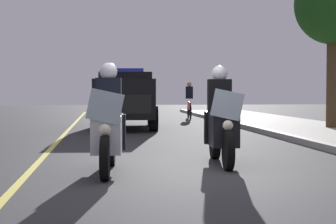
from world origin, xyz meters
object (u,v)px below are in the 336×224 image
police_motorcycle_lead_right (221,124)px  tree_far_back (333,5)px  police_suv (126,97)px  police_motorcycle_lead_left (108,128)px  cyclist_background (189,100)px

police_motorcycle_lead_right → tree_far_back: tree_far_back is taller
police_motorcycle_lead_right → tree_far_back: size_ratio=0.40×
police_motorcycle_lead_right → police_suv: bearing=-172.1°
tree_far_back → police_motorcycle_lead_left: bearing=-41.9°
cyclist_background → police_suv: bearing=-28.3°
police_motorcycle_lead_right → police_motorcycle_lead_left: bearing=-69.4°
police_motorcycle_lead_right → cyclist_background: (-15.05, 1.85, 0.14)m
police_suv → tree_far_back: tree_far_back is taller
cyclist_background → police_motorcycle_lead_right: bearing=-7.0°
cyclist_background → police_motorcycle_lead_left: bearing=-13.6°
police_suv → cyclist_background: size_ratio=2.85×
police_motorcycle_lead_left → tree_far_back: bearing=138.1°
police_suv → police_motorcycle_lead_right: bearing=7.9°
police_motorcycle_lead_left → police_suv: bearing=176.1°
police_motorcycle_lead_left → cyclist_background: 16.24m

